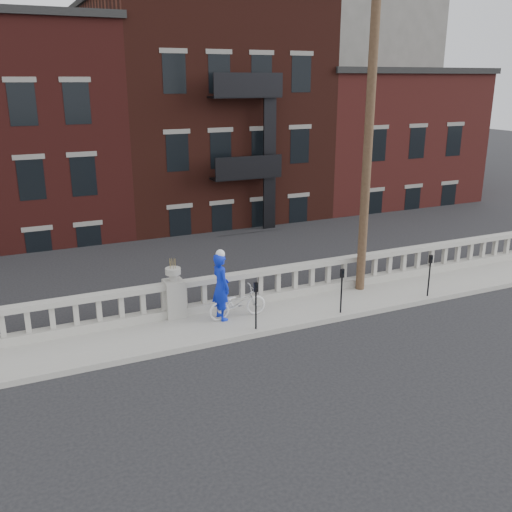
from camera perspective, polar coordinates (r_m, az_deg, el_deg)
The scene contains 11 objects.
ground at distance 13.56m, azimuth -3.11°, elevation -12.61°, with size 120.00×120.00×0.00m, color black.
sidewalk at distance 16.05m, azimuth -7.10°, elevation -7.43°, with size 32.00×2.20×0.15m, color gray.
balustrade at distance 16.67m, azimuth -8.18°, elevation -4.40°, with size 28.00×0.34×1.03m.
planter_pedestal at distance 16.60m, azimuth -8.20°, elevation -3.79°, with size 0.55×0.55×1.76m.
lower_level at distance 34.59m, azimuth -16.72°, elevation 9.75°, with size 80.00×44.00×20.80m.
utility_pole at distance 17.98m, azimuth 11.22°, elevation 12.15°, with size 1.60×0.28×10.00m.
parking_meter_c at distance 15.53m, azimuth -0.01°, elevation -4.46°, with size 0.10×0.09×1.36m.
parking_meter_d at distance 16.79m, azimuth 8.56°, elevation -2.96°, with size 0.10×0.09×1.36m.
parking_meter_e at distance 18.69m, azimuth 16.98°, elevation -1.41°, with size 0.10×0.09×1.36m.
bicycle at distance 16.42m, azimuth -1.86°, elevation -4.69°, with size 0.60×1.73×0.91m, color silver.
cyclist at distance 16.18m, azimuth -3.53°, elevation -3.06°, with size 0.72×0.47×1.96m, color #0C22BA.
Camera 1 is at (-4.24, -10.96, 6.76)m, focal length 40.00 mm.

